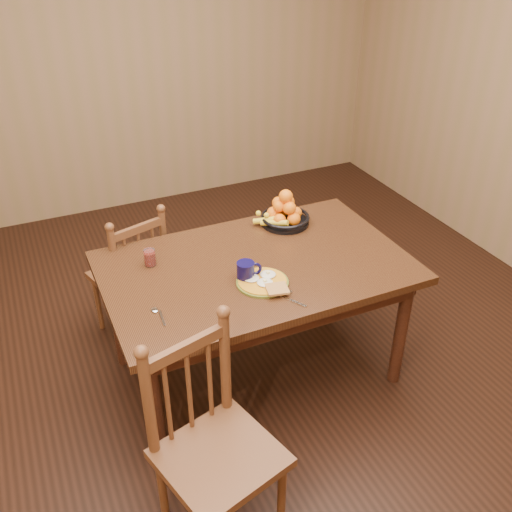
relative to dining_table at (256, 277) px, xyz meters
name	(u,v)px	position (x,y,z in m)	size (l,w,h in m)	color
room	(256,157)	(0.00, 0.00, 0.68)	(4.52, 5.02, 2.72)	black
dining_table	(256,277)	(0.00, 0.00, 0.00)	(1.60, 1.00, 0.75)	black
chair_far	(132,276)	(-0.54, 0.64, -0.23)	(0.50, 0.49, 0.89)	#523218
chair_near	(213,448)	(-0.56, -0.82, -0.18)	(0.55, 0.54, 1.00)	#523218
breakfast_plate	(263,282)	(-0.04, -0.18, 0.10)	(0.26, 0.30, 0.04)	#59601E
fork	(291,298)	(0.03, -0.35, 0.09)	(0.08, 0.18, 0.00)	silver
spoon	(157,313)	(-0.59, -0.20, 0.09)	(0.04, 0.16, 0.01)	silver
coffee_mug	(246,271)	(-0.10, -0.11, 0.14)	(0.13, 0.09, 0.10)	black
juice_glass	(150,258)	(-0.51, 0.22, 0.13)	(0.06, 0.06, 0.09)	silver
fruit_bowl	(284,214)	(0.34, 0.34, 0.15)	(0.32, 0.29, 0.22)	black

